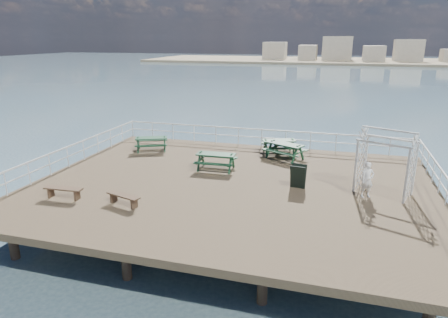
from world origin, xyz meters
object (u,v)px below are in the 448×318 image
at_px(flat_bench_near, 63,190).
at_px(flat_bench_far, 124,197).
at_px(picnic_table_b, 285,148).
at_px(trellis_arbor, 385,165).
at_px(picnic_table_c, 279,144).
at_px(picnic_table_a, 151,141).
at_px(picnic_table_d, 216,158).
at_px(person, 367,180).

bearing_deg(flat_bench_near, flat_bench_far, -0.76).
height_order(picnic_table_b, trellis_arbor, trellis_arbor).
bearing_deg(picnic_table_c, picnic_table_b, -81.94).
xyz_separation_m(picnic_table_b, flat_bench_near, (-8.06, -8.34, -0.27)).
distance_m(picnic_table_a, picnic_table_c, 7.51).
bearing_deg(picnic_table_d, picnic_table_c, 53.39).
height_order(trellis_arbor, person, trellis_arbor).
distance_m(picnic_table_d, person, 7.38).
height_order(picnic_table_b, picnic_table_d, picnic_table_b).
bearing_deg(flat_bench_far, picnic_table_b, 73.69).
bearing_deg(picnic_table_a, flat_bench_far, -95.66).
distance_m(picnic_table_a, flat_bench_near, 7.79).
height_order(picnic_table_d, flat_bench_far, picnic_table_d).
xyz_separation_m(flat_bench_far, trellis_arbor, (10.07, 4.29, 0.93)).
distance_m(picnic_table_b, picnic_table_d, 4.23).
bearing_deg(picnic_table_b, trellis_arbor, -13.62).
xyz_separation_m(picnic_table_b, flat_bench_far, (-5.31, -8.25, -0.29)).
height_order(picnic_table_c, flat_bench_near, picnic_table_c).
bearing_deg(picnic_table_d, person, -15.80).
relative_size(picnic_table_c, flat_bench_far, 1.44).
relative_size(picnic_table_b, flat_bench_near, 1.50).
xyz_separation_m(picnic_table_a, person, (11.91, -4.07, 0.19)).
bearing_deg(flat_bench_far, picnic_table_a, 124.72).
xyz_separation_m(picnic_table_b, picnic_table_d, (-3.10, -2.88, -0.02)).
relative_size(picnic_table_b, picnic_table_c, 1.11).
xyz_separation_m(picnic_table_c, flat_bench_far, (-4.82, -9.18, -0.25)).
bearing_deg(flat_bench_far, trellis_arbor, 39.51).
bearing_deg(person, picnic_table_b, 106.39).
height_order(picnic_table_b, picnic_table_c, picnic_table_b).
relative_size(picnic_table_a, picnic_table_b, 0.92).
height_order(picnic_table_a, flat_bench_far, picnic_table_a).
relative_size(picnic_table_a, flat_bench_far, 1.45).
height_order(picnic_table_b, flat_bench_far, picnic_table_b).
relative_size(flat_bench_far, person, 1.03).
height_order(picnic_table_d, flat_bench_near, picnic_table_d).
xyz_separation_m(picnic_table_d, flat_bench_far, (-2.20, -5.37, -0.27)).
bearing_deg(flat_bench_far, picnic_table_c, 78.75).
relative_size(picnic_table_b, trellis_arbor, 0.89).
relative_size(picnic_table_a, trellis_arbor, 0.81).
bearing_deg(flat_bench_near, picnic_table_b, 43.36).
bearing_deg(trellis_arbor, picnic_table_a, -172.08).
xyz_separation_m(picnic_table_d, person, (7.17, -1.74, 0.16)).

